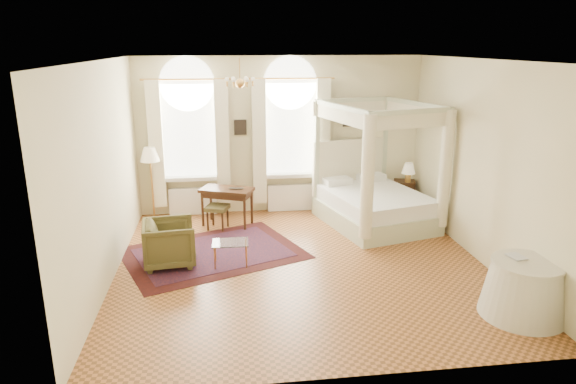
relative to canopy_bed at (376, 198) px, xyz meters
name	(u,v)px	position (x,y,z in m)	size (l,w,h in m)	color
ground	(302,265)	(-1.77, -1.79, -0.56)	(6.00, 6.00, 0.00)	#AA6331
room_walls	(303,148)	(-1.77, -1.79, 1.42)	(6.00, 6.00, 6.00)	beige
window_left	(190,146)	(-3.67, 1.08, 0.93)	(1.62, 0.27, 3.29)	silver
window_right	(291,144)	(-1.57, 1.08, 0.93)	(1.62, 0.27, 3.29)	silver
chandelier	(240,82)	(-2.67, -0.59, 2.35)	(0.51, 0.45, 0.50)	#BB853E
wall_pictures	(285,124)	(-1.69, 1.18, 1.34)	(2.54, 0.03, 0.39)	black
canopy_bed	(376,198)	(0.00, 0.00, 0.00)	(2.33, 2.63, 2.44)	beige
nightstand	(404,195)	(0.93, 0.91, -0.24)	(0.45, 0.41, 0.64)	black
nightstand_lamp	(409,169)	(0.96, 0.81, 0.36)	(0.29, 0.29, 0.42)	#BB853E
writing_desk	(227,194)	(-2.96, 0.36, 0.10)	(1.14, 0.89, 0.76)	black
laptop	(237,188)	(-2.76, 0.33, 0.22)	(0.30, 0.19, 0.02)	black
stool	(217,210)	(-3.15, 0.17, -0.16)	(0.52, 0.52, 0.47)	#4A4520
armchair	(170,243)	(-3.93, -1.47, -0.18)	(0.81, 0.83, 0.76)	#453E1D
coffee_table	(230,244)	(-2.94, -1.62, -0.19)	(0.60, 0.43, 0.40)	white
floor_lamp	(150,158)	(-4.47, 0.91, 0.75)	(0.39, 0.39, 1.53)	#BB853E
oriental_rug	(213,253)	(-3.24, -1.09, -0.55)	(3.51, 3.05, 0.01)	#3F110F
side_table	(524,289)	(0.93, -3.76, -0.18)	(1.13, 1.13, 0.77)	beige
book	(511,258)	(0.76, -3.62, 0.23)	(0.19, 0.25, 0.02)	black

